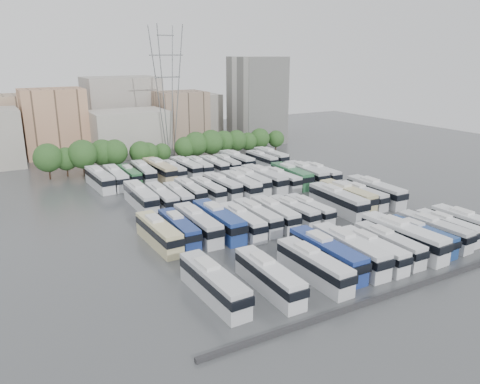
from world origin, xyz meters
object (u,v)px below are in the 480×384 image
bus_r1_s7 (293,211)px  bus_r2_s13 (320,173)px  bus_r1_s1 (179,228)px  apartment_tower (257,100)px  bus_r0_s11 (434,230)px  bus_r0_s2 (269,276)px  bus_r1_s5 (257,216)px  bus_r3_s0 (100,179)px  bus_r3_s6 (186,167)px  bus_r3_s4 (159,170)px  bus_r1_s10 (338,200)px  bus_r0_s9 (403,237)px  bus_r2_s1 (141,197)px  bus_r2_s10 (280,179)px  bus_r0_s5 (326,254)px  bus_r1_s6 (275,213)px  electricity_pylon (168,87)px  bus_r0_s4 (314,265)px  bus_r3_s3 (144,172)px  bus_r3_s7 (199,166)px  bus_r0_s0 (214,283)px  bus_r1_s8 (309,209)px  bus_r2_s12 (306,174)px  bus_r3_s10 (237,160)px  bus_r1_s11 (347,196)px  bus_r1_s0 (159,233)px  bus_r2_s6 (222,186)px  bus_r2_s8 (250,181)px  bus_r0_s12 (448,227)px  bus_r0_s7 (372,249)px  bus_r3_s9 (227,164)px  bus_r0_s8 (388,244)px  bus_r1_s4 (242,221)px  bus_r1_s12 (362,195)px  bus_r2_s2 (162,198)px  bus_r3_s2 (130,175)px  bus_r0_s10 (420,236)px  bus_r2_s11 (291,175)px  bus_r1_s2 (198,224)px  bus_r2_s3 (178,196)px  bus_r1_s13 (375,191)px  bus_r0_s13 (469,225)px  bus_r2_s4 (190,191)px  bus_r2_s9 (264,178)px  bus_r3_s13 (271,157)px  bus_r0_s6 (349,250)px  bus_r3_s12 (262,159)px

bus_r1_s7 → bus_r2_s13: (19.76, 17.62, 0.08)m
bus_r1_s1 → apartment_tower: bearing=51.8°
bus_r0_s11 → bus_r1_s7: bearing=123.5°
bus_r0_s2 → bus_r1_s5: 21.21m
bus_r3_s0 → bus_r3_s6: bearing=0.8°
bus_r3_s4 → bus_r1_s10: bearing=-64.7°
bus_r0_s9 → bus_r1_s10: bearing=77.1°
bus_r2_s1 → bus_r2_s10: (29.63, -1.44, -0.20)m
bus_r0_s5 → bus_r1_s6: (3.20, 17.05, -0.19)m
electricity_pylon → bus_r0_s4: bearing=-97.9°
bus_r3_s3 → bus_r3_s7: bearing=2.1°
bus_r0_s0 → bus_r0_s4: bearing=-9.6°
bus_r1_s8 → bus_r2_s12: bus_r2_s12 is taller
bus_r3_s10 → bus_r1_s11: bearing=-86.6°
bus_r0_s5 → bus_r3_s0: bearing=108.1°
bus_r1_s0 → bus_r2_s12: bearing=21.6°
bus_r0_s2 → bus_r1_s1: size_ratio=1.03×
bus_r0_s9 → bus_r2_s6: size_ratio=1.14×
bus_r0_s4 → bus_r2_s1: (-9.78, 38.05, 0.10)m
electricity_pylon → bus_r2_s8: bearing=-85.5°
bus_r0_s12 → bus_r3_s0: 66.72m
bus_r0_s7 → bus_r0_s11: 13.12m
bus_r0_s4 → bus_r0_s12: bus_r0_s4 is taller
bus_r3_s9 → bus_r0_s2: bearing=-110.3°
bus_r1_s6 → bus_r3_s0: bearing=121.5°
bus_r0_s8 → bus_r3_s3: size_ratio=0.94×
bus_r0_s8 → bus_r1_s6: bearing=111.3°
bus_r1_s4 → bus_r1_s12: size_ratio=1.04×
bus_r3_s4 → bus_r3_s9: bus_r3_s4 is taller
bus_r1_s12 → bus_r2_s2: bearing=153.3°
bus_r0_s8 → apartment_tower: bearing=71.8°
bus_r2_s1 → bus_r3_s2: bus_r2_s1 is taller
bus_r0_s2 → bus_r0_s10: bus_r0_s2 is taller
bus_r0_s2 → bus_r0_s10: bearing=1.6°
bus_r2_s6 → bus_r2_s11: bus_r2_s11 is taller
electricity_pylon → bus_r1_s2: 59.81m
bus_r0_s5 → bus_r1_s6: bearing=79.9°
bus_r0_s7 → bus_r2_s10: (9.79, 36.35, 0.03)m
bus_r2_s3 → bus_r2_s8: bearing=9.8°
bus_r1_s12 → bus_r0_s12: bearing=-90.6°
bus_r0_s2 → bus_r1_s10: bearing=36.0°
bus_r1_s13 → bus_r0_s7: bearing=-135.1°
bus_r0_s13 → bus_r2_s2: 51.31m
bus_r0_s5 → bus_r2_s6: (3.31, 36.10, -0.19)m
bus_r2_s4 → bus_r2_s9: bearing=-0.9°
bus_r3_s13 → bus_r0_s6: bearing=-113.9°
bus_r3_s0 → bus_r3_s12: 39.75m
bus_r2_s10 → bus_r3_s3: size_ratio=0.96×
bus_r0_s10 → bus_r2_s1: size_ratio=0.88×
apartment_tower → bus_r0_s7: bearing=-111.3°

